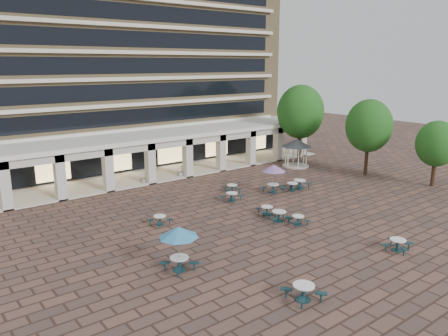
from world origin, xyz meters
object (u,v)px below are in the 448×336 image
(picnic_table_0, at_px, (304,291))
(planter_left, at_px, (149,177))
(gazebo, at_px, (296,146))
(picnic_table_1, at_px, (398,244))
(planter_right, at_px, (184,171))
(picnic_table_2, at_px, (298,219))

(picnic_table_0, relative_size, planter_left, 1.31)
(gazebo, xyz_separation_m, planter_left, (-16.23, 4.02, -1.78))
(picnic_table_0, distance_m, picnic_table_1, 8.93)
(planter_left, xyz_separation_m, planter_right, (4.07, 0.00, -0.04))
(gazebo, height_order, planter_left, gazebo)
(picnic_table_0, bearing_deg, picnic_table_1, 9.60)
(planter_left, bearing_deg, planter_right, 0.00)
(planter_right, bearing_deg, planter_left, 180.00)
(picnic_table_2, distance_m, gazebo, 18.40)
(picnic_table_2, xyz_separation_m, gazebo, (13.22, 12.66, 1.92))
(picnic_table_1, relative_size, picnic_table_2, 1.11)
(planter_left, bearing_deg, gazebo, -13.90)
(picnic_table_1, bearing_deg, picnic_table_2, 87.42)
(picnic_table_0, xyz_separation_m, gazebo, (20.60, 19.88, 1.83))
(planter_left, relative_size, planter_right, 1.00)
(picnic_table_2, xyz_separation_m, planter_left, (-3.02, 16.67, 0.14))
(picnic_table_0, distance_m, planter_left, 24.30)
(picnic_table_1, relative_size, planter_left, 1.27)
(picnic_table_1, relative_size, planter_right, 1.27)
(picnic_table_0, height_order, planter_left, planter_left)
(picnic_table_2, relative_size, gazebo, 0.52)
(planter_right, bearing_deg, gazebo, -18.28)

